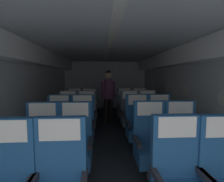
{
  "coord_description": "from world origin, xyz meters",
  "views": [
    {
      "loc": [
        -0.16,
        -0.06,
        1.44
      ],
      "look_at": [
        0.13,
        4.61,
        1.01
      ],
      "focal_mm": 26.44,
      "sensor_mm": 36.0,
      "label": 1
    }
  ],
  "objects_px": {
    "seat_b_left_window": "(41,147)",
    "seat_d_right_window": "(130,115)",
    "seat_d_left_window": "(68,116)",
    "seat_b_right_aisle": "(182,144)",
    "seat_c_left_window": "(59,127)",
    "seat_b_left_aisle": "(75,146)",
    "seat_b_right_window": "(151,144)",
    "seat_e_left_aisle": "(89,108)",
    "seat_e_right_window": "(125,108)",
    "seat_d_right_aisle": "(148,115)",
    "seat_c_right_aisle": "(160,125)",
    "seat_e_right_aisle": "(140,108)",
    "seat_c_right_window": "(138,125)",
    "seat_e_left_window": "(74,109)",
    "flight_attendant": "(108,91)",
    "seat_d_left_aisle": "(87,116)",
    "seat_c_left_aisle": "(82,126)"
  },
  "relations": [
    {
      "from": "seat_b_right_window",
      "to": "seat_e_left_aisle",
      "type": "xyz_separation_m",
      "value": [
        -1.09,
        2.73,
        0.0
      ]
    },
    {
      "from": "seat_b_left_aisle",
      "to": "seat_e_right_aisle",
      "type": "xyz_separation_m",
      "value": [
        1.56,
        2.73,
        0.0
      ]
    },
    {
      "from": "seat_b_left_window",
      "to": "seat_c_right_window",
      "type": "xyz_separation_m",
      "value": [
        1.57,
        0.91,
        0.0
      ]
    },
    {
      "from": "seat_c_right_window",
      "to": "seat_d_left_aisle",
      "type": "bearing_deg",
      "value": 140.97
    },
    {
      "from": "seat_b_left_aisle",
      "to": "seat_e_left_aisle",
      "type": "xyz_separation_m",
      "value": [
        -0.0,
        2.73,
        0.0
      ]
    },
    {
      "from": "seat_b_right_window",
      "to": "seat_e_right_aisle",
      "type": "bearing_deg",
      "value": 80.12
    },
    {
      "from": "seat_d_right_aisle",
      "to": "flight_attendant",
      "type": "height_order",
      "value": "flight_attendant"
    },
    {
      "from": "seat_c_left_aisle",
      "to": "seat_d_left_window",
      "type": "distance_m",
      "value": 1.01
    },
    {
      "from": "seat_d_left_window",
      "to": "seat_b_right_aisle",
      "type": "bearing_deg",
      "value": -41.87
    },
    {
      "from": "seat_c_right_window",
      "to": "seat_c_left_window",
      "type": "bearing_deg",
      "value": 179.38
    },
    {
      "from": "seat_d_right_window",
      "to": "seat_e_right_window",
      "type": "distance_m",
      "value": 0.89
    },
    {
      "from": "seat_b_left_window",
      "to": "seat_d_right_window",
      "type": "height_order",
      "value": "same"
    },
    {
      "from": "seat_c_right_aisle",
      "to": "seat_e_right_window",
      "type": "height_order",
      "value": "same"
    },
    {
      "from": "seat_d_left_window",
      "to": "flight_attendant",
      "type": "bearing_deg",
      "value": 38.9
    },
    {
      "from": "seat_b_right_aisle",
      "to": "seat_e_right_aisle",
      "type": "relative_size",
      "value": 1.0
    },
    {
      "from": "seat_d_left_window",
      "to": "seat_d_left_aisle",
      "type": "height_order",
      "value": "same"
    },
    {
      "from": "seat_e_left_aisle",
      "to": "seat_b_left_aisle",
      "type": "bearing_deg",
      "value": -89.93
    },
    {
      "from": "seat_c_right_window",
      "to": "flight_attendant",
      "type": "xyz_separation_m",
      "value": [
        -0.52,
        1.75,
        0.54
      ]
    },
    {
      "from": "seat_d_right_window",
      "to": "seat_d_left_window",
      "type": "bearing_deg",
      "value": -179.82
    },
    {
      "from": "seat_b_right_aisle",
      "to": "seat_d_left_window",
      "type": "xyz_separation_m",
      "value": [
        -2.03,
        1.82,
        0.0
      ]
    },
    {
      "from": "seat_e_right_window",
      "to": "flight_attendant",
      "type": "height_order",
      "value": "flight_attendant"
    },
    {
      "from": "seat_e_left_aisle",
      "to": "seat_d_right_aisle",
      "type": "bearing_deg",
      "value": -30.02
    },
    {
      "from": "seat_c_right_aisle",
      "to": "seat_d_right_aisle",
      "type": "height_order",
      "value": "same"
    },
    {
      "from": "seat_b_right_window",
      "to": "seat_d_left_aisle",
      "type": "bearing_deg",
      "value": 121.13
    },
    {
      "from": "seat_b_right_window",
      "to": "seat_d_right_aisle",
      "type": "height_order",
      "value": "same"
    },
    {
      "from": "seat_c_left_window",
      "to": "seat_e_left_aisle",
      "type": "height_order",
      "value": "same"
    },
    {
      "from": "seat_b_right_aisle",
      "to": "seat_e_right_aisle",
      "type": "height_order",
      "value": "same"
    },
    {
      "from": "seat_c_right_window",
      "to": "seat_e_right_aisle",
      "type": "distance_m",
      "value": 1.87
    },
    {
      "from": "seat_e_left_window",
      "to": "seat_e_left_aisle",
      "type": "distance_m",
      "value": 0.46
    },
    {
      "from": "seat_b_left_window",
      "to": "seat_e_left_window",
      "type": "distance_m",
      "value": 2.73
    },
    {
      "from": "seat_c_left_window",
      "to": "seat_e_right_window",
      "type": "height_order",
      "value": "same"
    },
    {
      "from": "seat_d_left_aisle",
      "to": "seat_e_right_aisle",
      "type": "xyz_separation_m",
      "value": [
        1.57,
        0.92,
        0.0
      ]
    },
    {
      "from": "seat_e_left_window",
      "to": "seat_b_right_window",
      "type": "bearing_deg",
      "value": -60.37
    },
    {
      "from": "seat_c_left_aisle",
      "to": "seat_e_left_aisle",
      "type": "bearing_deg",
      "value": 89.86
    },
    {
      "from": "seat_c_left_window",
      "to": "seat_d_right_window",
      "type": "xyz_separation_m",
      "value": [
        1.56,
        0.89,
        0.0
      ]
    },
    {
      "from": "seat_b_left_aisle",
      "to": "seat_d_right_window",
      "type": "bearing_deg",
      "value": 58.94
    },
    {
      "from": "seat_d_right_aisle",
      "to": "seat_c_right_aisle",
      "type": "bearing_deg",
      "value": -90.39
    },
    {
      "from": "seat_e_left_aisle",
      "to": "seat_b_right_aisle",
      "type": "bearing_deg",
      "value": -60.3
    },
    {
      "from": "seat_b_left_aisle",
      "to": "seat_d_right_window",
      "type": "relative_size",
      "value": 1.0
    },
    {
      "from": "seat_c_left_window",
      "to": "seat_e_right_window",
      "type": "xyz_separation_m",
      "value": [
        1.55,
        1.78,
        0.0
      ]
    },
    {
      "from": "seat_b_right_window",
      "to": "seat_d_left_aisle",
      "type": "xyz_separation_m",
      "value": [
        -1.09,
        1.81,
        0.0
      ]
    },
    {
      "from": "seat_b_right_aisle",
      "to": "seat_d_right_window",
      "type": "xyz_separation_m",
      "value": [
        -0.46,
        1.82,
        0.0
      ]
    },
    {
      "from": "seat_b_left_aisle",
      "to": "seat_d_left_window",
      "type": "height_order",
      "value": "same"
    },
    {
      "from": "seat_d_left_window",
      "to": "seat_d_right_window",
      "type": "relative_size",
      "value": 1.0
    },
    {
      "from": "seat_b_right_aisle",
      "to": "seat_b_right_window",
      "type": "relative_size",
      "value": 1.0
    },
    {
      "from": "seat_c_right_aisle",
      "to": "seat_e_left_window",
      "type": "distance_m",
      "value": 2.72
    },
    {
      "from": "seat_b_right_window",
      "to": "seat_e_right_window",
      "type": "distance_m",
      "value": 2.71
    },
    {
      "from": "seat_c_right_aisle",
      "to": "seat_c_right_window",
      "type": "height_order",
      "value": "same"
    },
    {
      "from": "seat_b_right_window",
      "to": "seat_e_left_aisle",
      "type": "bearing_deg",
      "value": 111.76
    },
    {
      "from": "seat_b_right_aisle",
      "to": "seat_d_right_aisle",
      "type": "distance_m",
      "value": 1.83
    }
  ]
}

